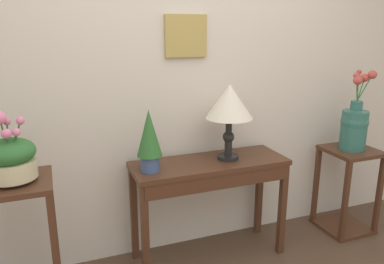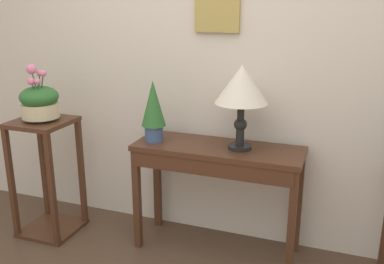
% 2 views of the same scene
% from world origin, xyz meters
% --- Properties ---
extents(back_wall_with_art, '(9.00, 0.13, 2.80)m').
position_xyz_m(back_wall_with_art, '(0.00, 1.54, 1.40)').
color(back_wall_with_art, beige).
rests_on(back_wall_with_art, ground).
extents(console_table, '(1.09, 0.39, 0.74)m').
position_xyz_m(console_table, '(0.13, 1.23, 0.63)').
color(console_table, '#472819').
rests_on(console_table, ground).
extents(table_lamp, '(0.33, 0.33, 0.53)m').
position_xyz_m(table_lamp, '(0.27, 1.25, 1.13)').
color(table_lamp, black).
rests_on(table_lamp, console_table).
extents(potted_plant_on_console, '(0.16, 0.16, 0.40)m').
position_xyz_m(potted_plant_on_console, '(-0.30, 1.22, 0.96)').
color(potted_plant_on_console, '#3D5684').
rests_on(potted_plant_on_console, console_table).
extents(pedestal_stand_left, '(0.39, 0.39, 0.85)m').
position_xyz_m(pedestal_stand_left, '(-1.09, 1.07, 0.42)').
color(pedestal_stand_left, '#472819').
rests_on(pedestal_stand_left, ground).
extents(planter_bowl_wide_left, '(0.26, 0.26, 0.39)m').
position_xyz_m(planter_bowl_wide_left, '(-1.09, 1.07, 0.98)').
color(planter_bowl_wide_left, beige).
rests_on(planter_bowl_wide_left, pedestal_stand_left).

